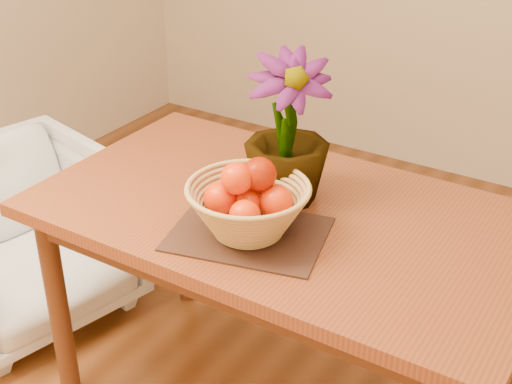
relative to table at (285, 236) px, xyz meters
The scene contains 6 objects.
table is the anchor object (origin of this frame).
placemat 0.19m from the table, 95.16° to the right, with size 0.39×0.30×0.01m, color #361C13.
wicker_basket 0.23m from the table, 95.16° to the right, with size 0.32×0.32×0.13m.
orange_pile 0.27m from the table, 94.19° to the right, with size 0.21×0.21×0.16m.
potted_plant 0.31m from the table, 119.60° to the left, with size 0.24×0.24×0.42m, color #194413.
armchair 1.13m from the table, behind, with size 0.68×0.64×0.70m, color #816859.
Camera 1 is at (0.84, -1.19, 1.73)m, focal length 50.00 mm.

